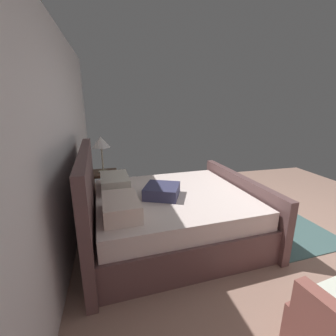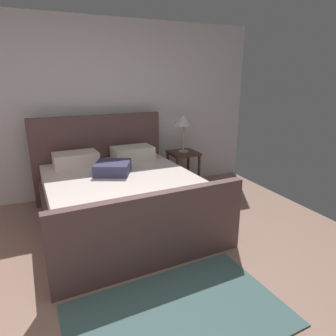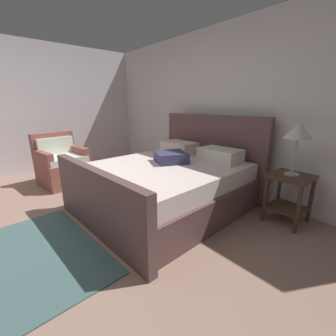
# 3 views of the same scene
# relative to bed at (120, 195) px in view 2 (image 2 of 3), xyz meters

# --- Properties ---
(ground_plane) EXTENTS (5.45, 5.46, 0.02)m
(ground_plane) POSITION_rel_bed_xyz_m (-0.25, -1.58, -0.36)
(ground_plane) COLOR #9B7666
(wall_back) EXTENTS (5.57, 0.12, 2.56)m
(wall_back) POSITION_rel_bed_xyz_m (-0.25, 1.21, 0.93)
(wall_back) COLOR silver
(wall_back) RESTS_ON ground
(bed) EXTENTS (1.98, 2.20, 1.23)m
(bed) POSITION_rel_bed_xyz_m (0.00, 0.00, 0.00)
(bed) COLOR brown
(bed) RESTS_ON ground
(nightstand_right) EXTENTS (0.44, 0.44, 0.60)m
(nightstand_right) POSITION_rel_bed_xyz_m (1.26, 0.81, 0.05)
(nightstand_right) COLOR #493021
(nightstand_right) RESTS_ON ground
(table_lamp_right) EXTENTS (0.29, 0.29, 0.60)m
(table_lamp_right) POSITION_rel_bed_xyz_m (1.26, 0.81, 0.74)
(table_lamp_right) COLOR #B7B293
(table_lamp_right) RESTS_ON nightstand_right
(area_rug) EXTENTS (1.68, 1.11, 0.01)m
(area_rug) POSITION_rel_bed_xyz_m (0.00, -1.67, -0.35)
(area_rug) COLOR #436260
(area_rug) RESTS_ON ground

